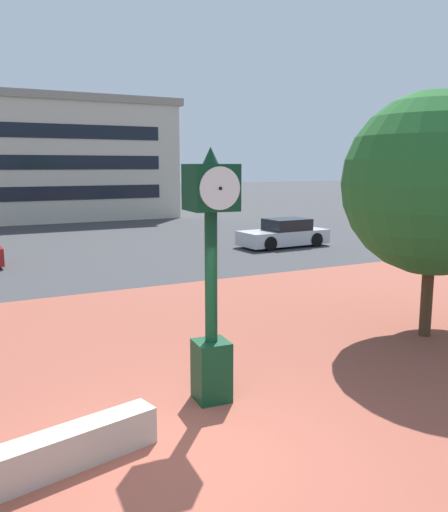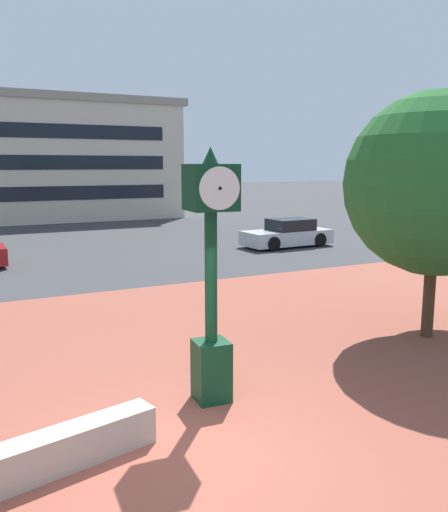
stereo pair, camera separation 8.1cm
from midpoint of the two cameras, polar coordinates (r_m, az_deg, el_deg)
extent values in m
plane|color=#38383A|center=(7.28, -4.45, -20.87)|extent=(200.00, 200.00, 0.00)
cube|color=brown|center=(9.63, -10.91, -13.08)|extent=(44.00, 13.52, 0.01)
cube|color=#ADA393|center=(7.12, -19.47, -19.88)|extent=(3.21, 1.11, 0.50)
cube|color=#0C381E|center=(8.65, -1.08, -12.14)|extent=(0.56, 0.56, 0.97)
cylinder|color=#0C381E|center=(8.21, -1.12, -2.28)|extent=(0.19, 0.19, 2.05)
cube|color=#0C381E|center=(8.03, -1.15, 7.34)|extent=(0.74, 0.74, 0.69)
cylinder|color=white|center=(8.37, -2.05, 7.43)|extent=(0.62, 0.08, 0.62)
sphere|color=black|center=(8.39, -2.10, 7.43)|extent=(0.05, 0.05, 0.05)
cylinder|color=white|center=(7.70, -0.17, 7.24)|extent=(0.62, 0.08, 0.62)
sphere|color=black|center=(7.68, -0.11, 7.24)|extent=(0.05, 0.05, 0.05)
cone|color=#0C381E|center=(8.03, -1.16, 10.71)|extent=(0.24, 0.24, 0.25)
cylinder|color=#42301E|center=(12.43, 21.23, -3.86)|extent=(0.25, 0.25, 1.87)
sphere|color=#236028|center=(12.12, 21.92, 7.16)|extent=(3.87, 3.87, 3.87)
sphere|color=#236028|center=(13.25, 22.70, 5.59)|extent=(2.51, 2.51, 2.51)
cube|color=#B7BABF|center=(24.74, 6.80, 2.02)|extent=(4.21, 1.88, 0.64)
cube|color=black|center=(24.80, 7.21, 3.33)|extent=(1.97, 1.55, 0.56)
cylinder|color=black|center=(23.38, 5.38, 1.30)|extent=(0.65, 0.25, 0.64)
cylinder|color=black|center=(24.69, 3.29, 1.77)|extent=(0.65, 0.25, 0.64)
cylinder|color=black|center=(24.92, 10.26, 1.70)|extent=(0.65, 0.25, 0.64)
cylinder|color=black|center=(26.15, 8.05, 2.13)|extent=(0.65, 0.25, 0.64)
camera|label=1|loc=(0.04, -89.72, 0.05)|focal=37.45mm
camera|label=2|loc=(0.04, 90.28, -0.05)|focal=37.45mm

